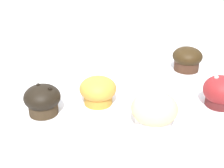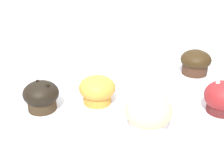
{
  "view_description": "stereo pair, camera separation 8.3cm",
  "coord_description": "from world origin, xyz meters",
  "px_view_note": "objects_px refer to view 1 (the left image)",
  "views": [
    {
      "loc": [
        -0.11,
        -0.73,
        1.36
      ],
      "look_at": [
        0.07,
        -0.01,
        0.98
      ],
      "focal_mm": 50.0,
      "sensor_mm": 36.0,
      "label": 1
    },
    {
      "loc": [
        -0.02,
        -0.75,
        1.36
      ],
      "look_at": [
        0.07,
        -0.01,
        0.98
      ],
      "focal_mm": 50.0,
      "sensor_mm": 36.0,
      "label": 2
    }
  ],
  "objects_px": {
    "muffin_front_left": "(154,111)",
    "muffin_back_left": "(98,91)",
    "muffin_back_right": "(221,92)",
    "muffin_front_center": "(42,100)",
    "muffin_front_right": "(187,59)"
  },
  "relations": [
    {
      "from": "muffin_front_left",
      "to": "muffin_back_left",
      "type": "bearing_deg",
      "value": 128.8
    },
    {
      "from": "muffin_back_right",
      "to": "muffin_back_left",
      "type": "bearing_deg",
      "value": 164.29
    },
    {
      "from": "muffin_front_center",
      "to": "muffin_front_left",
      "type": "distance_m",
      "value": 0.27
    },
    {
      "from": "muffin_back_left",
      "to": "muffin_front_left",
      "type": "relative_size",
      "value": 0.89
    },
    {
      "from": "muffin_back_left",
      "to": "muffin_front_right",
      "type": "xyz_separation_m",
      "value": [
        0.32,
        0.14,
        0.0
      ]
    },
    {
      "from": "muffin_back_left",
      "to": "muffin_back_right",
      "type": "relative_size",
      "value": 1.05
    },
    {
      "from": "muffin_front_left",
      "to": "muffin_front_right",
      "type": "relative_size",
      "value": 1.13
    },
    {
      "from": "muffin_back_right",
      "to": "muffin_front_left",
      "type": "bearing_deg",
      "value": -167.07
    },
    {
      "from": "muffin_front_center",
      "to": "muffin_front_right",
      "type": "distance_m",
      "value": 0.49
    },
    {
      "from": "muffin_back_right",
      "to": "muffin_front_right",
      "type": "distance_m",
      "value": 0.23
    },
    {
      "from": "muffin_front_center",
      "to": "muffin_back_left",
      "type": "bearing_deg",
      "value": 6.68
    },
    {
      "from": "muffin_front_left",
      "to": "muffin_front_center",
      "type": "bearing_deg",
      "value": 155.18
    },
    {
      "from": "muffin_front_left",
      "to": "muffin_front_right",
      "type": "height_order",
      "value": "muffin_front_left"
    },
    {
      "from": "muffin_front_center",
      "to": "muffin_back_left",
      "type": "distance_m",
      "value": 0.14
    },
    {
      "from": "muffin_front_center",
      "to": "muffin_front_left",
      "type": "xyz_separation_m",
      "value": [
        0.25,
        -0.12,
        0.0
      ]
    }
  ]
}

